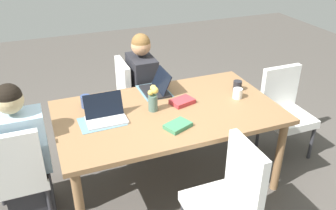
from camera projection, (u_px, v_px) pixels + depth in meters
name	position (u px, v px, depth m)	size (l,w,h in m)	color
ground_plane	(168.00, 179.00, 3.41)	(10.00, 10.00, 0.00)	#4C4742
dining_table	(168.00, 118.00, 3.09)	(1.89, 1.09, 0.76)	olive
chair_head_right_left_near	(17.00, 172.00, 2.73)	(0.44, 0.44, 0.90)	silver
person_head_right_left_near	(24.00, 162.00, 2.80)	(0.40, 0.36, 1.19)	#2D2D33
chair_near_left_mid	(135.00, 95.00, 3.88)	(0.44, 0.44, 0.90)	silver
person_near_left_mid	(143.00, 94.00, 3.84)	(0.36, 0.40, 1.19)	#2D2D33
chair_head_left_left_far	(284.00, 107.00, 3.64)	(0.44, 0.44, 0.90)	silver
chair_far_right_near	(229.00, 196.00, 2.50)	(0.44, 0.44, 0.90)	silver
flower_vase	(153.00, 99.00, 3.00)	(0.09, 0.09, 0.23)	#4C6B60
placemat_head_right_left_near	(102.00, 122.00, 2.88)	(0.36, 0.26, 0.00)	slate
placemat_near_left_mid	(154.00, 91.00, 3.38)	(0.36, 0.26, 0.00)	slate
laptop_near_left_mid	(157.00, 88.00, 3.35)	(0.22, 0.32, 0.20)	black
laptop_head_right_left_near	(106.00, 115.00, 2.89)	(0.32, 0.22, 0.20)	silver
coffee_mug_near_left	(237.00, 86.00, 3.37)	(0.08, 0.08, 0.10)	#232328
coffee_mug_near_right	(238.00, 93.00, 3.23)	(0.09, 0.09, 0.09)	white
coffee_mug_centre_left	(106.00, 101.00, 3.11)	(0.08, 0.08, 0.09)	#47704C
coffee_mug_centre_right	(86.00, 101.00, 3.08)	(0.09, 0.09, 0.11)	#33477A
book_red_cover	(182.00, 102.00, 3.15)	(0.20, 0.14, 0.04)	#B73338
book_blue_cover	(178.00, 126.00, 2.80)	(0.20, 0.14, 0.03)	#3D7F56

